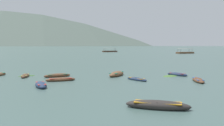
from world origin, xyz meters
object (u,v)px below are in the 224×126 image
at_px(rowboat_5, 41,85).
at_px(rowboat_7, 25,76).
at_px(rowboat_9, 57,76).
at_px(rowboat_10, 137,79).
at_px(rowboat_1, 177,74).
at_px(rowboat_2, 158,105).
at_px(rowboat_4, 117,74).
at_px(ferry_1, 185,53).
at_px(rowboat_6, 198,80).
at_px(ferry_0, 110,51).
at_px(rowboat_8, 61,80).

relative_size(rowboat_5, rowboat_7, 1.00).
distance_m(rowboat_7, rowboat_9, 4.02).
relative_size(rowboat_7, rowboat_10, 1.09).
distance_m(rowboat_1, rowboat_5, 17.75).
xyz_separation_m(rowboat_2, rowboat_9, (-8.33, 16.79, -0.03)).
distance_m(rowboat_5, rowboat_9, 7.68).
distance_m(rowboat_4, rowboat_5, 11.56).
bearing_deg(ferry_1, rowboat_7, -121.56).
bearing_deg(rowboat_6, rowboat_5, -172.18).
relative_size(rowboat_5, ferry_0, 0.40).
bearing_deg(rowboat_5, rowboat_8, 70.76).
bearing_deg(rowboat_5, rowboat_1, 25.99).
bearing_deg(rowboat_8, rowboat_6, -6.61).
relative_size(rowboat_10, ferry_1, 0.34).
xyz_separation_m(rowboat_6, rowboat_10, (-6.48, 1.59, -0.03)).
xyz_separation_m(rowboat_1, rowboat_5, (-15.95, -7.78, 0.03)).
relative_size(rowboat_8, rowboat_9, 1.00).
height_order(rowboat_1, rowboat_9, rowboat_9).
bearing_deg(rowboat_7, rowboat_9, -5.07).
xyz_separation_m(rowboat_2, rowboat_7, (-12.33, 17.15, -0.06)).
bearing_deg(rowboat_2, rowboat_5, 134.25).
distance_m(rowboat_2, rowboat_5, 12.76).
distance_m(rowboat_9, ferry_1, 98.54).
bearing_deg(rowboat_6, ferry_1, 70.30).
xyz_separation_m(rowboat_1, ferry_1, (33.10, 85.66, 0.29)).
bearing_deg(rowboat_9, rowboat_2, -63.61).
height_order(rowboat_8, rowboat_9, rowboat_9).
height_order(rowboat_5, ferry_1, ferry_1).
height_order(ferry_0, ferry_1, same).
relative_size(rowboat_2, rowboat_8, 1.21).
bearing_deg(rowboat_4, rowboat_1, -3.65).
bearing_deg(rowboat_4, rowboat_10, -67.25).
distance_m(rowboat_1, rowboat_2, 18.32).
height_order(rowboat_4, ferry_1, ferry_1).
relative_size(rowboat_5, rowboat_8, 0.99).
relative_size(rowboat_10, ferry_0, 0.36).
relative_size(rowboat_1, ferry_1, 0.32).
distance_m(rowboat_1, rowboat_8, 15.04).
relative_size(rowboat_6, ferry_0, 0.46).
distance_m(rowboat_5, ferry_1, 105.53).
bearing_deg(ferry_1, rowboat_4, -115.70).
bearing_deg(rowboat_10, rowboat_6, -13.83).
height_order(rowboat_2, rowboat_5, rowboat_2).
height_order(rowboat_2, ferry_0, ferry_0).
bearing_deg(rowboat_5, rowboat_9, 85.73).
height_order(rowboat_5, rowboat_6, rowboat_5).
distance_m(rowboat_2, rowboat_8, 15.13).
bearing_deg(ferry_1, rowboat_6, -109.70).
distance_m(rowboat_8, ferry_1, 101.35).
bearing_deg(rowboat_10, rowboat_4, 112.75).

